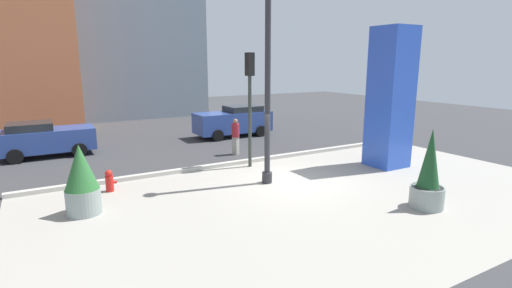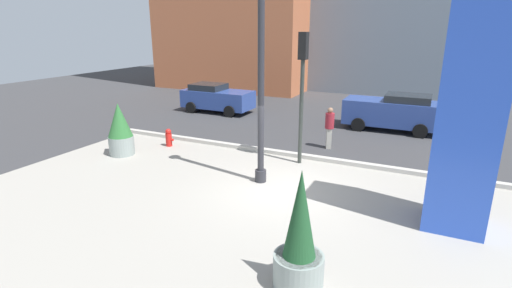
% 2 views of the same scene
% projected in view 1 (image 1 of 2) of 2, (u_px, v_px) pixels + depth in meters
% --- Properties ---
extents(ground_plane, '(60.00, 60.00, 0.00)m').
position_uv_depth(ground_plane, '(241.00, 158.00, 17.23)').
color(ground_plane, '#38383A').
extents(plaza_pavement, '(18.00, 10.00, 0.02)m').
position_uv_depth(plaza_pavement, '(328.00, 198.00, 12.15)').
color(plaza_pavement, '#9E998E').
rests_on(plaza_pavement, ground_plane).
extents(curb_strip, '(18.00, 0.24, 0.16)m').
position_uv_depth(curb_strip, '(250.00, 161.00, 16.47)').
color(curb_strip, '#B7B2A8').
rests_on(curb_strip, ground_plane).
extents(lamp_post, '(0.44, 0.44, 6.97)m').
position_uv_depth(lamp_post, '(268.00, 88.00, 13.00)').
color(lamp_post, '#2D2D33').
rests_on(lamp_post, ground_plane).
extents(art_pillar_blue, '(1.38, 1.38, 5.63)m').
position_uv_depth(art_pillar_blue, '(390.00, 98.00, 15.41)').
color(art_pillar_blue, blue).
rests_on(art_pillar_blue, ground_plane).
extents(potted_plant_mid_plaza, '(0.98, 0.98, 2.39)m').
position_uv_depth(potted_plant_mid_plaza, '(428.00, 177.00, 11.17)').
color(potted_plant_mid_plaza, gray).
rests_on(potted_plant_mid_plaza, ground_plane).
extents(potted_plant_near_left, '(0.95, 0.95, 2.03)m').
position_uv_depth(potted_plant_near_left, '(82.00, 180.00, 10.70)').
color(potted_plant_near_left, gray).
rests_on(potted_plant_near_left, ground_plane).
extents(fire_hydrant, '(0.36, 0.26, 0.75)m').
position_uv_depth(fire_hydrant, '(109.00, 181.00, 12.71)').
color(fire_hydrant, red).
rests_on(fire_hydrant, ground_plane).
extents(traffic_light_far_side, '(0.28, 0.42, 4.62)m').
position_uv_depth(traffic_light_far_side, '(250.00, 91.00, 15.21)').
color(traffic_light_far_side, '#333833').
rests_on(traffic_light_far_side, ground_plane).
extents(car_passing_lane, '(4.06, 2.01, 1.61)m').
position_uv_depth(car_passing_lane, '(45.00, 139.00, 17.43)').
color(car_passing_lane, '#2D4793').
rests_on(car_passing_lane, ground_plane).
extents(car_curb_east, '(4.42, 1.97, 1.76)m').
position_uv_depth(car_curb_east, '(234.00, 121.00, 22.23)').
color(car_curb_east, '#2D4793').
rests_on(car_curb_east, ground_plane).
extents(pedestrian_by_curb, '(0.46, 0.46, 1.69)m').
position_uv_depth(pedestrian_by_curb, '(236.00, 135.00, 17.77)').
color(pedestrian_by_curb, '#B2AD9E').
rests_on(pedestrian_by_curb, ground_plane).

